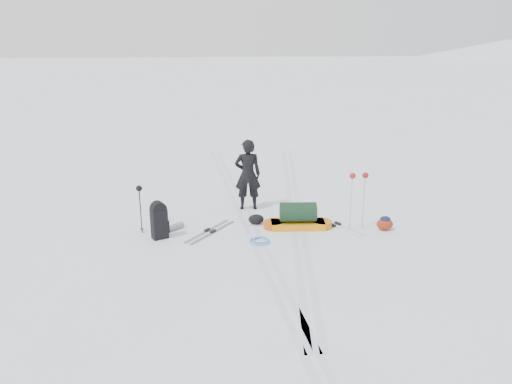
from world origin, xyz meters
TOP-DOWN VIEW (x-y plane):
  - ground at (0.00, 0.00)m, footprint 200.00×200.00m
  - snow_hill_backdrop at (62.69, 84.02)m, footprint 359.50×192.00m
  - ski_tracks at (0.61, 0.88)m, footprint 3.38×17.97m
  - skier at (0.05, 1.86)m, footprint 0.74×0.50m
  - pulk_sled at (1.16, 0.28)m, footprint 1.76×0.66m
  - expedition_rucksack at (-2.21, 0.04)m, footprint 0.78×0.91m
  - ski_poles_black at (-2.71, 0.40)m, footprint 0.15×0.18m
  - ski_poles_silver at (2.57, -0.01)m, footprint 0.47×0.16m
  - touring_skis_grey at (-1.05, 0.23)m, footprint 1.29×1.55m
  - touring_skis_white at (2.13, 0.29)m, footprint 1.20×1.75m
  - rope_coil at (0.10, -0.52)m, footprint 0.63×0.63m
  - small_daypack at (3.28, -0.11)m, footprint 0.44×0.34m
  - thermos_pair at (-2.23, 1.07)m, footprint 0.19×0.20m
  - stuff_sack at (0.14, 0.66)m, footprint 0.46×0.38m

SIDE VIEW (x-z plane):
  - snow_hill_backdrop at x=62.69m, z-range -150.24..12.21m
  - ground at x=0.00m, z-range 0.00..0.00m
  - ski_tracks at x=0.61m, z-range 0.00..0.01m
  - touring_skis_grey at x=-1.05m, z-range -0.02..0.05m
  - touring_skis_white at x=2.13m, z-range -0.02..0.05m
  - rope_coil at x=0.10m, z-range 0.00..0.06m
  - thermos_pair at x=-2.23m, z-range -0.01..0.24m
  - stuff_sack at x=0.14m, z-range 0.00..0.25m
  - small_daypack at x=3.28m, z-range -0.01..0.35m
  - pulk_sled at x=1.16m, z-range -0.08..0.58m
  - expedition_rucksack at x=-2.21m, z-range -0.04..0.88m
  - skier at x=0.05m, z-range 0.00..1.97m
  - ski_poles_black at x=-2.71m, z-range 0.38..1.59m
  - ski_poles_silver at x=2.57m, z-range 0.50..1.97m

